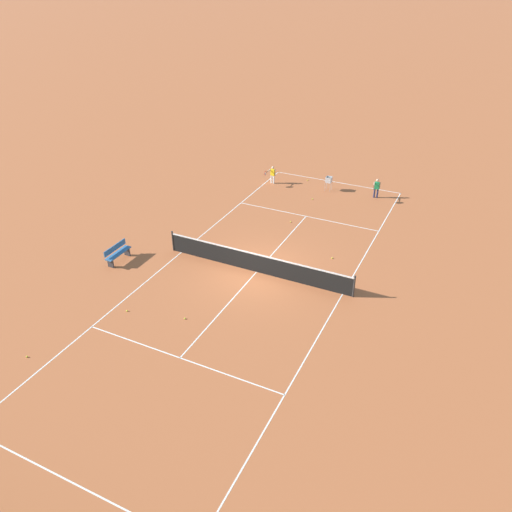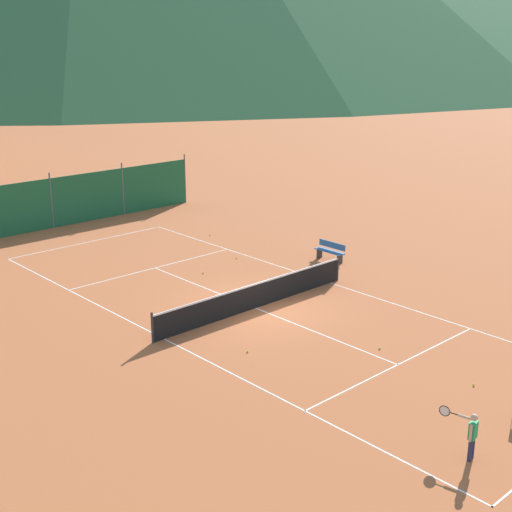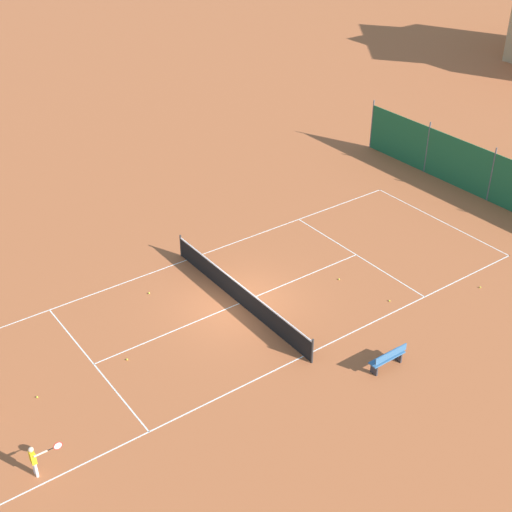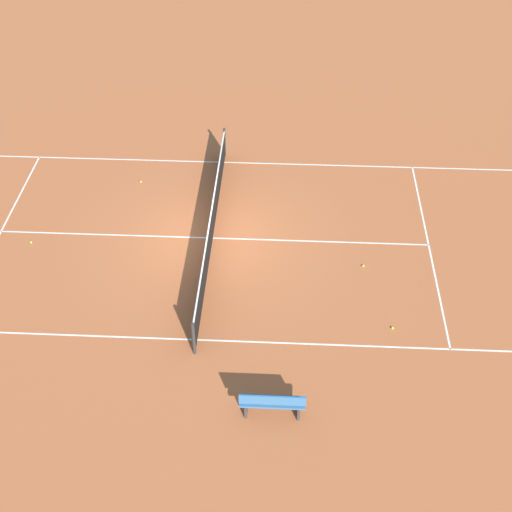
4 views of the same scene
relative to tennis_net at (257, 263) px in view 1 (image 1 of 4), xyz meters
The scene contains 14 objects.
ground_plane 0.50m from the tennis_net, ahead, with size 600.00×600.00×0.00m, color #B25B33.
court_line_markings 0.50m from the tennis_net, ahead, with size 8.25×23.85×0.01m.
tennis_net is the anchor object (origin of this frame).
player_near_baseline 10.57m from the tennis_net, 69.70° to the right, with size 0.39×0.96×1.13m.
player_far_baseline 10.94m from the tennis_net, 105.14° to the right, with size 0.40×1.04×1.19m.
tennis_ball_by_net_right 5.37m from the tennis_net, 84.61° to the right, with size 0.07×0.07×0.07m, color #CCE033.
tennis_ball_by_net_left 6.11m from the tennis_net, 55.26° to the left, with size 0.07×0.07×0.07m, color #CCE033.
tennis_ball_mid_court 3.84m from the tennis_net, 136.38° to the right, with size 0.07×0.07×0.07m, color #CCE033.
tennis_ball_alley_left 4.56m from the tennis_net, 76.33° to the left, with size 0.07×0.07×0.07m, color #CCE033.
tennis_ball_service_box 10.11m from the tennis_net, 60.30° to the left, with size 0.07×0.07×0.07m, color #CCE033.
tennis_ball_alley_right 8.73m from the tennis_net, 86.84° to the right, with size 0.07×0.07×0.07m, color #CCE033.
tennis_ball_far_corner 11.51m from the tennis_net, 81.04° to the right, with size 0.07×0.07×0.07m, color #CCE033.
ball_hopper 10.40m from the tennis_net, 89.63° to the right, with size 0.36×0.36×0.89m.
courtside_bench 6.65m from the tennis_net, 17.41° to the left, with size 0.36×1.50×0.84m.
Camera 1 is at (-8.36, 17.43, 12.39)m, focal length 35.00 mm.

